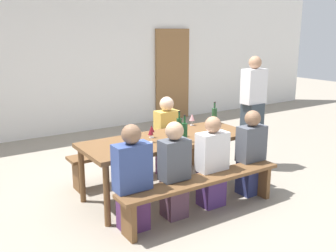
% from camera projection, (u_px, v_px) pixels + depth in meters
% --- Properties ---
extents(ground_plane, '(24.00, 24.00, 0.00)m').
position_uv_depth(ground_plane, '(168.00, 193.00, 5.00)').
color(ground_plane, gray).
extents(back_wall, '(14.00, 0.20, 3.20)m').
position_uv_depth(back_wall, '(65.00, 54.00, 7.65)').
color(back_wall, white).
rests_on(back_wall, ground).
extents(wooden_door, '(0.90, 0.06, 2.10)m').
position_uv_depth(wooden_door, '(172.00, 75.00, 8.98)').
color(wooden_door, olive).
rests_on(wooden_door, ground).
extents(tasting_table, '(2.19, 0.84, 0.75)m').
position_uv_depth(tasting_table, '(168.00, 143.00, 4.83)').
color(tasting_table, brown).
rests_on(tasting_table, ground).
extents(bench_near, '(2.09, 0.30, 0.45)m').
position_uv_depth(bench_near, '(203.00, 186.00, 4.32)').
color(bench_near, brown).
rests_on(bench_near, ground).
extents(bench_far, '(2.09, 0.30, 0.45)m').
position_uv_depth(bench_far, '(140.00, 153.00, 5.50)').
color(bench_far, brown).
rests_on(bench_far, ground).
extents(wine_bottle_0, '(0.08, 0.08, 0.31)m').
position_uv_depth(wine_bottle_0, '(214.00, 115.00, 5.54)').
color(wine_bottle_0, '#234C2D').
rests_on(wine_bottle_0, tasting_table).
extents(wine_bottle_1, '(0.07, 0.07, 0.29)m').
position_uv_depth(wine_bottle_1, '(131.00, 145.00, 4.14)').
color(wine_bottle_1, '#234C2D').
rests_on(wine_bottle_1, tasting_table).
extents(wine_bottle_2, '(0.07, 0.07, 0.33)m').
position_uv_depth(wine_bottle_2, '(185.00, 132.00, 4.60)').
color(wine_bottle_2, '#194723').
rests_on(wine_bottle_2, tasting_table).
extents(wine_bottle_3, '(0.07, 0.07, 0.33)m').
position_uv_depth(wine_bottle_3, '(179.00, 127.00, 4.84)').
color(wine_bottle_3, '#194723').
rests_on(wine_bottle_3, tasting_table).
extents(wine_glass_0, '(0.08, 0.08, 0.17)m').
position_uv_depth(wine_glass_0, '(192.00, 117.00, 5.41)').
color(wine_glass_0, silver).
rests_on(wine_glass_0, tasting_table).
extents(wine_glass_1, '(0.07, 0.07, 0.17)m').
position_uv_depth(wine_glass_1, '(151.00, 132.00, 4.58)').
color(wine_glass_1, silver).
rests_on(wine_glass_1, tasting_table).
extents(wine_glass_2, '(0.07, 0.07, 0.16)m').
position_uv_depth(wine_glass_2, '(152.00, 129.00, 4.79)').
color(wine_glass_2, silver).
rests_on(wine_glass_2, tasting_table).
extents(seated_guest_near_0, '(0.38, 0.24, 1.15)m').
position_uv_depth(seated_guest_near_0, '(132.00, 181.00, 3.97)').
color(seated_guest_near_0, '#522B5E').
rests_on(seated_guest_near_0, ground).
extents(seated_guest_near_1, '(0.33, 0.24, 1.11)m').
position_uv_depth(seated_guest_near_1, '(174.00, 172.00, 4.25)').
color(seated_guest_near_1, '#56384B').
rests_on(seated_guest_near_1, ground).
extents(seated_guest_near_2, '(0.37, 0.24, 1.10)m').
position_uv_depth(seated_guest_near_2, '(212.00, 164.00, 4.54)').
color(seated_guest_near_2, '#4B2D6D').
rests_on(seated_guest_near_2, ground).
extents(seated_guest_near_3, '(0.36, 0.24, 1.10)m').
position_uv_depth(seated_guest_near_3, '(251.00, 155.00, 4.88)').
color(seated_guest_near_3, navy).
rests_on(seated_guest_near_3, ground).
extents(seated_guest_far_0, '(0.33, 0.24, 1.16)m').
position_uv_depth(seated_guest_far_0, '(167.00, 138.00, 5.51)').
color(seated_guest_far_0, '#542F5E').
rests_on(seated_guest_far_0, ground).
extents(standing_host, '(0.36, 0.24, 1.70)m').
position_uv_depth(standing_host, '(252.00, 115.00, 5.79)').
color(standing_host, '#354049').
rests_on(standing_host, ground).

